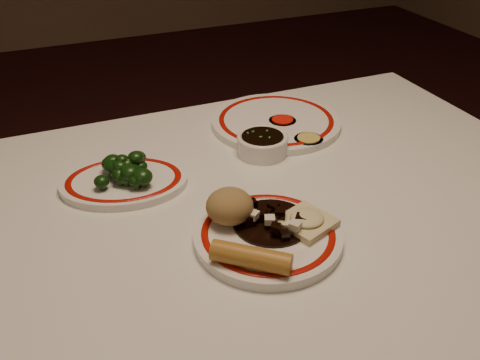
% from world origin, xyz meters
% --- Properties ---
extents(dining_table, '(1.20, 0.90, 0.75)m').
position_xyz_m(dining_table, '(0.00, 0.00, 0.66)').
color(dining_table, white).
rests_on(dining_table, ground).
extents(main_plate, '(0.29, 0.29, 0.02)m').
position_xyz_m(main_plate, '(-0.07, -0.11, 0.76)').
color(main_plate, white).
rests_on(main_plate, dining_table).
extents(rice_mound, '(0.08, 0.08, 0.06)m').
position_xyz_m(rice_mound, '(-0.11, -0.06, 0.80)').
color(rice_mound, olive).
rests_on(rice_mound, main_plate).
extents(spring_roll, '(0.12, 0.11, 0.03)m').
position_xyz_m(spring_roll, '(-0.13, -0.18, 0.78)').
color(spring_roll, '#A87429').
rests_on(spring_roll, main_plate).
extents(fried_wonton, '(0.10, 0.10, 0.02)m').
position_xyz_m(fried_wonton, '(0.00, -0.12, 0.78)').
color(fried_wonton, beige).
rests_on(fried_wonton, main_plate).
extents(stirfry_heap, '(0.13, 0.13, 0.03)m').
position_xyz_m(stirfry_heap, '(-0.05, -0.09, 0.78)').
color(stirfry_heap, black).
rests_on(stirfry_heap, main_plate).
extents(broccoli_plate, '(0.28, 0.26, 0.02)m').
position_xyz_m(broccoli_plate, '(-0.25, 0.15, 0.76)').
color(broccoli_plate, white).
rests_on(broccoli_plate, dining_table).
extents(broccoli_pile, '(0.11, 0.11, 0.05)m').
position_xyz_m(broccoli_pile, '(-0.24, 0.15, 0.79)').
color(broccoli_pile, '#23471C').
rests_on(broccoli_pile, broccoli_plate).
extents(soy_bowl, '(0.11, 0.11, 0.04)m').
position_xyz_m(soy_bowl, '(0.05, 0.16, 0.77)').
color(soy_bowl, white).
rests_on(soy_bowl, dining_table).
extents(sweet_sour_dish, '(0.06, 0.06, 0.02)m').
position_xyz_m(sweet_sour_dish, '(0.15, 0.26, 0.76)').
color(sweet_sour_dish, white).
rests_on(sweet_sour_dish, dining_table).
extents(mustard_dish, '(0.06, 0.06, 0.02)m').
position_xyz_m(mustard_dish, '(0.16, 0.16, 0.76)').
color(mustard_dish, white).
rests_on(mustard_dish, dining_table).
extents(far_plate, '(0.40, 0.40, 0.02)m').
position_xyz_m(far_plate, '(0.14, 0.27, 0.76)').
color(far_plate, white).
rests_on(far_plate, dining_table).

